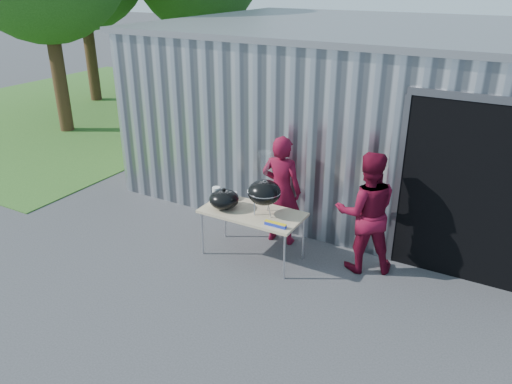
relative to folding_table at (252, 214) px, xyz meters
The scene contains 11 objects.
ground 1.06m from the folding_table, 106.87° to the right, with size 80.00×80.00×0.00m, color #39393B.
building 3.98m from the folding_table, 79.85° to the left, with size 8.20×6.20×3.10m.
grass_patch 10.64m from the folding_table, 150.41° to the left, with size 10.00×12.00×0.02m, color #2D591E.
folding_table is the anchor object (origin of this frame).
kettle_grill 0.49m from the folding_table, ahead, with size 0.48×0.48×0.95m.
grill_lid 0.47m from the folding_table, 166.70° to the right, with size 0.44×0.44×0.32m.
paper_towels 0.62m from the folding_table, behind, with size 0.12×0.12×0.28m, color white.
white_tub 0.61m from the folding_table, 156.80° to the left, with size 0.20×0.15×0.10m, color white.
foil_box 0.57m from the folding_table, 26.12° to the right, with size 0.32×0.05×0.06m.
person_cook 0.68m from the folding_table, 77.57° to the left, with size 0.64×0.42×1.75m, color maroon.
person_bystander 1.63m from the folding_table, 18.61° to the left, with size 0.86×0.67×1.78m, color maroon.
Camera 1 is at (3.52, -4.92, 3.94)m, focal length 35.00 mm.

